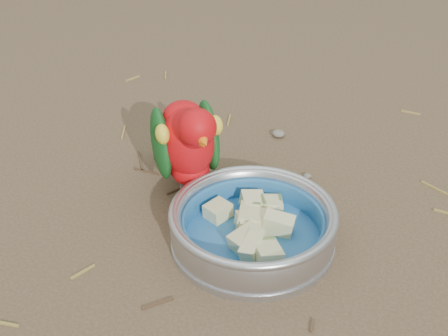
% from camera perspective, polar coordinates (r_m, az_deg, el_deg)
% --- Properties ---
extents(ground, '(60.00, 60.00, 0.00)m').
position_cam_1_polar(ground, '(0.94, 4.70, -5.20)').
color(ground, brown).
extents(food_bowl, '(0.23, 0.23, 0.02)m').
position_cam_1_polar(food_bowl, '(0.89, 2.63, -6.59)').
color(food_bowl, '#B2B2BA').
rests_on(food_bowl, ground).
extents(bowl_wall, '(0.23, 0.23, 0.04)m').
position_cam_1_polar(bowl_wall, '(0.88, 2.68, -5.06)').
color(bowl_wall, '#B2B2BA').
rests_on(bowl_wall, food_bowl).
extents(fruit_wedges, '(0.14, 0.14, 0.03)m').
position_cam_1_polar(fruit_wedges, '(0.88, 2.67, -5.43)').
color(fruit_wedges, beige).
rests_on(fruit_wedges, food_bowl).
extents(lory_parrot, '(0.22, 0.23, 0.17)m').
position_cam_1_polar(lory_parrot, '(0.95, -3.32, 1.65)').
color(lory_parrot, red).
rests_on(lory_parrot, ground).
extents(ground_debris, '(0.90, 0.80, 0.01)m').
position_cam_1_polar(ground_debris, '(0.96, 3.96, -3.68)').
color(ground_debris, olive).
rests_on(ground_debris, ground).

